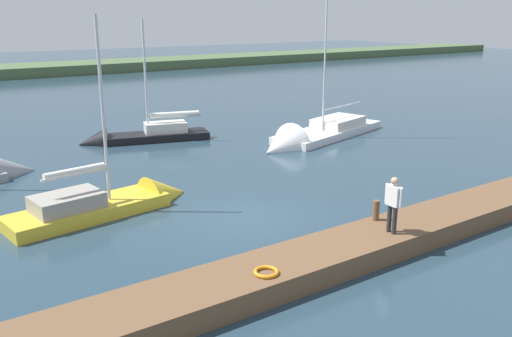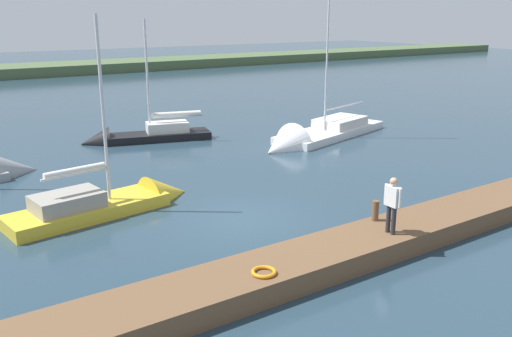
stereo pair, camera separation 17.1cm
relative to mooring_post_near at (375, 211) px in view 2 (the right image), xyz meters
The scene contains 8 objects.
ground_plane 4.74m from the mooring_post_near, 53.85° to the right, with size 200.00×200.00×0.00m, color #263D4C.
dock_pier 2.90m from the mooring_post_near, 14.27° to the left, with size 27.34×1.99×0.64m, color brown.
mooring_post_near is the anchor object (origin of this frame).
life_ring_buoy 5.23m from the mooring_post_near, 12.08° to the left, with size 0.66×0.66×0.10m, color orange.
sailboat_mid_channel 17.63m from the mooring_post_near, 86.91° to the right, with size 7.51×3.65×7.63m.
sailboat_far_left 9.53m from the mooring_post_near, 50.51° to the right, with size 7.23×2.85×7.98m.
sailboat_far_right 14.13m from the mooring_post_near, 121.34° to the right, with size 10.46×5.14×12.61m.
person_on_dock 1.29m from the mooring_post_near, 68.98° to the left, with size 0.24×0.66×1.76m.
Camera 2 is at (9.55, 15.19, 7.04)m, focal length 38.03 mm.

